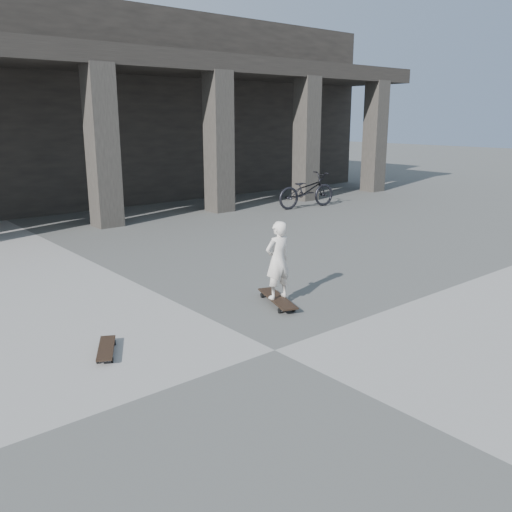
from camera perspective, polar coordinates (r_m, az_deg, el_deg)
ground at (r=6.62m, az=1.99°, el=-9.88°), size 90.00×90.00×0.00m
longboard at (r=8.13m, az=2.26°, el=-4.55°), size 0.59×1.06×0.10m
skateboard_spare at (r=6.74m, az=-15.50°, el=-9.38°), size 0.50×0.72×0.09m
child at (r=7.95m, az=2.30°, el=-0.43°), size 0.44×0.30×1.16m
bicycle at (r=16.83m, az=5.33°, el=6.90°), size 2.12×0.97×1.07m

